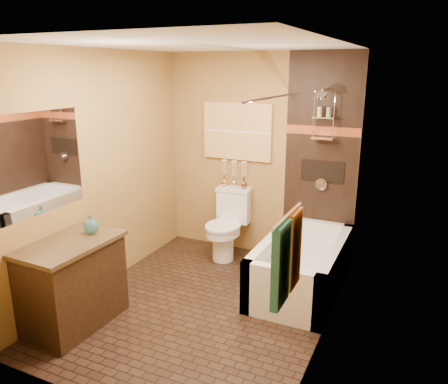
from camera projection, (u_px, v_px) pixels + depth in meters
The scene contains 23 objects.
floor at pixel (203, 305), 4.41m from camera, with size 3.00×3.00×0.00m, color black.
wall_left at pixel (100, 173), 4.56m from camera, with size 0.02×3.00×2.50m, color #A87C41.
wall_right at pixel (330, 202), 3.58m from camera, with size 0.02×3.00×2.50m, color #A87C41.
wall_back at pixel (258, 157), 5.37m from camera, with size 2.40×0.02×2.50m, color #A87C41.
wall_front at pixel (90, 241), 2.76m from camera, with size 2.40×0.02×2.50m, color #A87C41.
ceiling at pixel (199, 44), 3.72m from camera, with size 3.00×3.00×0.00m, color silver.
alcove_tile_back at pixel (321, 163), 5.05m from camera, with size 0.85×0.01×2.50m, color black.
alcove_tile_right at pixel (346, 181), 4.24m from camera, with size 0.01×1.50×2.50m, color black.
mosaic_band_back at pixel (323, 131), 4.94m from camera, with size 0.85×0.01×0.10m, color maroon.
mosaic_band_right at pixel (347, 143), 4.14m from camera, with size 0.01×1.50×0.10m, color maroon.
alcove_niche at pixel (322, 171), 5.06m from camera, with size 0.50×0.01×0.25m, color black.
shower_fixtures at pixel (323, 128), 4.83m from camera, with size 0.24×0.33×1.16m.
curtain_rod at pixel (271, 98), 4.35m from camera, with size 0.03×0.03×1.55m, color silver.
towel_bar at pixel (287, 215), 2.63m from camera, with size 0.02×0.02×0.55m, color silver.
towel_teal at pixel (281, 265), 2.59m from camera, with size 0.05×0.22×0.52m, color #1E5A66.
towel_rust at pixel (293, 249), 2.81m from camera, with size 0.05×0.22×0.52m, color #99621B.
sunset_painting at pixel (237, 131), 5.38m from camera, with size 0.90×0.04×0.70m, color orange.
vanity_mirror at pixel (38, 164), 3.80m from camera, with size 0.01×1.00×0.90m, color white.
bathtub at pixel (301, 270), 4.68m from camera, with size 0.80×1.50×0.55m.
toilet at pixel (228, 224), 5.45m from camera, with size 0.45×0.65×0.85m.
vanity at pixel (73, 283), 3.99m from camera, with size 0.59×0.94×0.82m.
teal_bottle at pixel (91, 224), 4.04m from camera, with size 0.14×0.14×0.22m, color #277275, non-canonical shape.
bud_vases at pixel (234, 174), 5.45m from camera, with size 0.34×0.07×0.34m.
Camera 1 is at (1.86, -3.47, 2.31)m, focal length 35.00 mm.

